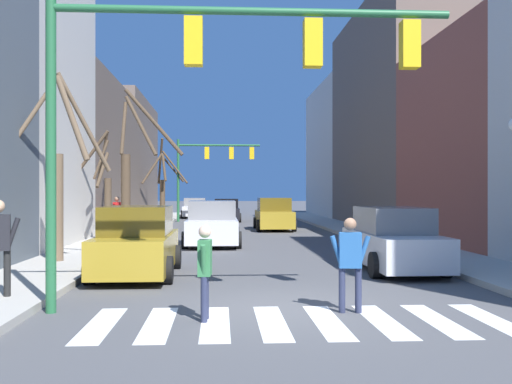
{
  "coord_description": "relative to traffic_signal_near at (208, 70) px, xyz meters",
  "views": [
    {
      "loc": [
        -1.27,
        -10.74,
        2.1
      ],
      "look_at": [
        0.46,
        18.24,
        2.07
      ],
      "focal_mm": 42.0,
      "sensor_mm": 36.0,
      "label": 1
    }
  ],
  "objects": [
    {
      "name": "ground_plane",
      "position": [
        1.48,
        0.23,
        -4.23
      ],
      "size": [
        240.0,
        240.0,
        0.0
      ],
      "primitive_type": "plane",
      "color": "#4C4C4F"
    },
    {
      "name": "building_row_left",
      "position": [
        -8.29,
        17.66,
        0.47
      ],
      "size": [
        6.0,
        48.32,
        10.88
      ],
      "color": "#515B66",
      "rests_on": "ground_plane"
    },
    {
      "name": "building_row_right",
      "position": [
        11.25,
        19.81,
        1.48
      ],
      "size": [
        6.0,
        50.95,
        12.77
      ],
      "color": "beige",
      "rests_on": "ground_plane"
    },
    {
      "name": "crosswalk_stripes",
      "position": [
        1.48,
        -0.99,
        -4.22
      ],
      "size": [
        6.75,
        2.6,
        0.01
      ],
      "color": "white",
      "rests_on": "ground_plane"
    },
    {
      "name": "traffic_signal_near",
      "position": [
        0.0,
        0.0,
        0.0
      ],
      "size": [
        7.1,
        0.28,
        5.67
      ],
      "color": "#236038",
      "rests_on": "ground_plane"
    },
    {
      "name": "traffic_signal_far",
      "position": [
        -0.55,
        31.29,
        -0.01
      ],
      "size": [
        5.79,
        0.28,
        5.73
      ],
      "color": "#236038",
      "rests_on": "ground_plane"
    },
    {
      "name": "car_parked_left_mid",
      "position": [
        0.63,
        31.29,
        -3.48
      ],
      "size": [
        1.98,
        4.57,
        1.59
      ],
      "rotation": [
        0.0,
        0.0,
        -1.57
      ],
      "color": "black",
      "rests_on": "ground_plane"
    },
    {
      "name": "car_parked_left_far",
      "position": [
        3.13,
        21.91,
        -3.41
      ],
      "size": [
        2.06,
        4.65,
        1.76
      ],
      "rotation": [
        0.0,
        0.0,
        1.57
      ],
      "color": "#A38423",
      "rests_on": "ground_plane"
    },
    {
      "name": "car_parked_left_near",
      "position": [
        -0.1,
        12.72,
        -3.42
      ],
      "size": [
        2.17,
        4.35,
        1.74
      ],
      "rotation": [
        0.0,
        0.0,
        -1.57
      ],
      "color": "silver",
      "rests_on": "ground_plane"
    },
    {
      "name": "car_parked_right_far",
      "position": [
        4.82,
        5.24,
        -3.44
      ],
      "size": [
        1.96,
        4.89,
        1.68
      ],
      "rotation": [
        0.0,
        0.0,
        1.57
      ],
      "color": "silver",
      "rests_on": "ground_plane"
    },
    {
      "name": "car_driving_toward_lane",
      "position": [
        -1.85,
        4.48,
        -3.42
      ],
      "size": [
        1.97,
        4.41,
        1.73
      ],
      "rotation": [
        0.0,
        0.0,
        1.57
      ],
      "color": "#A38423",
      "rests_on": "ground_plane"
    },
    {
      "name": "car_at_intersection",
      "position": [
        -1.81,
        37.77,
        -3.48
      ],
      "size": [
        2.06,
        4.86,
        1.58
      ],
      "rotation": [
        0.0,
        0.0,
        1.57
      ],
      "color": "silver",
      "rests_on": "ground_plane"
    },
    {
      "name": "pedestrian_waiting_at_curb",
      "position": [
        -4.5,
        17.15,
        -3.06
      ],
      "size": [
        0.35,
        0.73,
        1.72
      ],
      "rotation": [
        0.0,
        0.0,
        4.37
      ],
      "color": "#7A705B",
      "rests_on": "sidewalk_left"
    },
    {
      "name": "pedestrian_near_right_corner",
      "position": [
        -0.04,
        -0.78,
        -3.31
      ],
      "size": [
        0.23,
        0.67,
        1.55
      ],
      "rotation": [
        0.0,
        0.0,
        4.64
      ],
      "color": "#282D47",
      "rests_on": "ground_plane"
    },
    {
      "name": "pedestrian_on_right_sidewalk",
      "position": [
        2.45,
        -0.29,
        -3.26
      ],
      "size": [
        0.71,
        0.26,
        1.64
      ],
      "rotation": [
        0.0,
        0.0,
        3.03
      ],
      "color": "#282D47",
      "rests_on": "ground_plane"
    },
    {
      "name": "street_tree_right_far",
      "position": [
        -4.29,
        6.59,
        -1.76
      ],
      "size": [
        2.71,
        1.48,
        5.33
      ],
      "color": "brown",
      "rests_on": "sidewalk_left"
    },
    {
      "name": "street_tree_right_near",
      "position": [
        -3.78,
        31.56,
        -1.63
      ],
      "size": [
        3.19,
        2.53,
        5.7
      ],
      "color": "#473828",
      "rests_on": "sidewalk_left"
    },
    {
      "name": "street_tree_left_far",
      "position": [
        -3.55,
        14.77,
        -1.48
      ],
      "size": [
        2.65,
        1.21,
        6.28
      ],
      "color": "#473828",
      "rests_on": "sidewalk_left"
    },
    {
      "name": "street_tree_right_mid",
      "position": [
        -4.38,
        13.45,
        -2.11
      ],
      "size": [
        1.61,
        2.09,
        4.38
      ],
      "color": "#473828",
      "rests_on": "sidewalk_left"
    }
  ]
}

